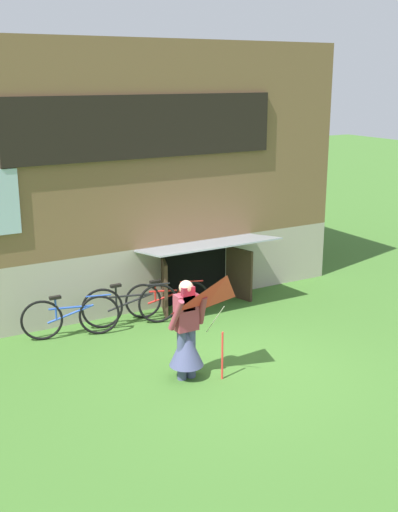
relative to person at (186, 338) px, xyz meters
name	(u,v)px	position (x,y,z in m)	size (l,w,h in m)	color
ground_plane	(233,367)	(0.81, -0.03, -0.65)	(60.00, 60.00, 0.00)	#3D6B28
log_house	(100,166)	(0.81, 5.32, 1.89)	(8.74, 5.82, 5.07)	#ADA393
person	(186,338)	(0.00, 0.00, 0.00)	(0.61, 0.52, 1.55)	#474C75
kite	(227,302)	(0.39, -0.50, 0.65)	(0.96, 0.86, 1.64)	red
bicycle_red	(167,299)	(0.94, 2.45, -0.30)	(1.53, 0.58, 0.73)	black
bicycle_black	(130,305)	(0.15, 2.39, -0.26)	(1.73, 0.51, 0.81)	black
bicycle_blue	(71,317)	(-0.98, 2.40, -0.27)	(1.67, 0.47, 0.78)	black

